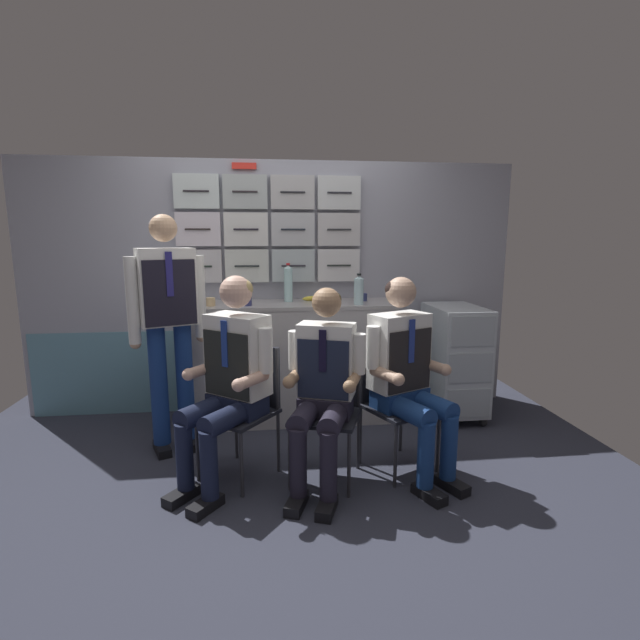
{
  "coord_description": "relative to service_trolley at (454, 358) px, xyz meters",
  "views": [
    {
      "loc": [
        -0.07,
        -2.69,
        1.51
      ],
      "look_at": [
        0.3,
        0.51,
        0.94
      ],
      "focal_mm": 26.14,
      "sensor_mm": 36.0,
      "label": 1
    }
  ],
  "objects": [
    {
      "name": "water_bottle_blue_cap",
      "position": [
        -1.39,
        0.19,
        0.63
      ],
      "size": [
        0.07,
        0.07,
        0.32
      ],
      "color": "#ADDCDE",
      "rests_on": "galley_counter"
    },
    {
      "name": "crew_member_standing",
      "position": [
        -2.25,
        -0.39,
        0.48
      ],
      "size": [
        0.5,
        0.36,
        1.67
      ],
      "color": "black",
      "rests_on": "ground"
    },
    {
      "name": "crew_member_left",
      "position": [
        -1.81,
        -0.9,
        0.2
      ],
      "size": [
        0.65,
        0.7,
        1.29
      ],
      "color": "black",
      "rests_on": "ground"
    },
    {
      "name": "ground",
      "position": [
        -1.5,
        -0.98,
        -0.52
      ],
      "size": [
        4.8,
        4.8,
        0.04
      ],
      "primitive_type": "cube",
      "color": "#2E313F"
    },
    {
      "name": "folding_chair_right",
      "position": [
        -0.77,
        -0.78,
        0.0
      ],
      "size": [
        0.53,
        0.53,
        0.83
      ],
      "color": "#2D2D33",
      "rests_on": "ground"
    },
    {
      "name": "paper_cup_blue",
      "position": [
        -1.72,
        -0.02,
        0.52
      ],
      "size": [
        0.07,
        0.07,
        0.07
      ],
      "color": "navy",
      "rests_on": "galley_counter"
    },
    {
      "name": "paper_cup_tan",
      "position": [
        -2.01,
        0.01,
        0.51
      ],
      "size": [
        0.07,
        0.07,
        0.07
      ],
      "color": "tan",
      "rests_on": "galley_counter"
    },
    {
      "name": "crew_member_center",
      "position": [
        -1.25,
        -1.01,
        0.16
      ],
      "size": [
        0.52,
        0.65,
        1.22
      ],
      "color": "black",
      "rests_on": "ground"
    },
    {
      "name": "galley_bulkhead",
      "position": [
        -1.51,
        0.39,
        0.59
      ],
      "size": [
        4.2,
        0.14,
        2.15
      ],
      "color": "#989AA9",
      "rests_on": "ground"
    },
    {
      "name": "water_bottle_clear",
      "position": [
        -0.84,
        -0.05,
        0.6
      ],
      "size": [
        0.08,
        0.08,
        0.25
      ],
      "color": "silver",
      "rests_on": "galley_counter"
    },
    {
      "name": "espresso_cup_small",
      "position": [
        -1.15,
        0.07,
        0.52
      ],
      "size": [
        0.07,
        0.07,
        0.08
      ],
      "color": "tan",
      "rests_on": "galley_counter"
    },
    {
      "name": "folding_chair_center",
      "position": [
        -1.19,
        -0.86,
        0.0
      ],
      "size": [
        0.51,
        0.51,
        0.83
      ],
      "color": "#2D2D33",
      "rests_on": "ground"
    },
    {
      "name": "folding_chair_left",
      "position": [
        -1.71,
        -0.78,
        0.0
      ],
      "size": [
        0.56,
        0.56,
        0.83
      ],
      "color": "#2D2D33",
      "rests_on": "ground"
    },
    {
      "name": "galley_counter",
      "position": [
        -1.38,
        0.11,
        -0.01
      ],
      "size": [
        1.73,
        0.53,
        0.98
      ],
      "color": "#AEAAAC",
      "rests_on": "ground"
    },
    {
      "name": "service_trolley",
      "position": [
        0.0,
        0.0,
        0.0
      ],
      "size": [
        0.4,
        0.65,
        0.94
      ],
      "color": "black",
      "rests_on": "ground"
    },
    {
      "name": "coffee_cup_white",
      "position": [
        -0.77,
        0.16,
        0.51
      ],
      "size": [
        0.07,
        0.07,
        0.06
      ],
      "color": "navy",
      "rests_on": "galley_counter"
    },
    {
      "name": "crew_member_right",
      "position": [
        -0.7,
        -0.92,
        0.19
      ],
      "size": [
        0.58,
        0.7,
        1.27
      ],
      "color": "black",
      "rests_on": "ground"
    },
    {
      "name": "snack_banana",
      "position": [
        -1.2,
        0.22,
        0.5
      ],
      "size": [
        0.17,
        0.1,
        0.04
      ],
      "color": "yellow",
      "rests_on": "galley_counter"
    }
  ]
}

